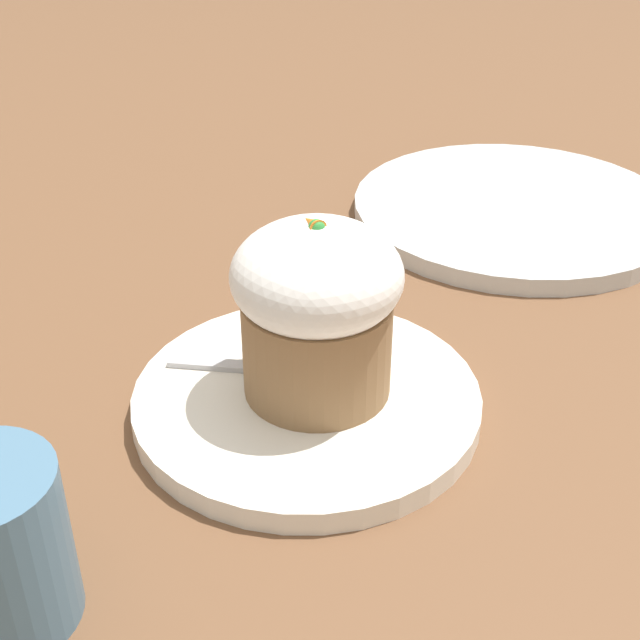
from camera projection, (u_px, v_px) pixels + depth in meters
name	position (u px, v px, depth m)	size (l,w,h in m)	color
ground_plane	(307.00, 410.00, 0.58)	(4.00, 4.00, 0.00)	brown
dessert_plate	(307.00, 401.00, 0.58)	(0.22, 0.22, 0.02)	white
carrot_cake	(320.00, 310.00, 0.54)	(0.11, 0.11, 0.12)	olive
spoon	(293.00, 369.00, 0.59)	(0.09, 0.11, 0.01)	#B7B7BC
side_plate	(514.00, 210.00, 0.83)	(0.30, 0.30, 0.02)	silver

